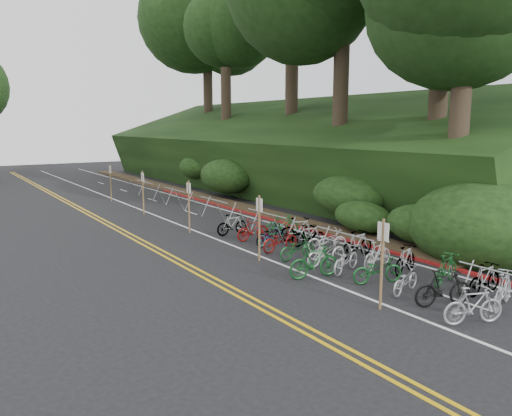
{
  "coord_description": "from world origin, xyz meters",
  "views": [
    {
      "loc": [
        -9.57,
        -10.21,
        5.08
      ],
      "look_at": [
        2.91,
        8.74,
        1.3
      ],
      "focal_mm": 35.0,
      "sensor_mm": 36.0,
      "label": 1
    }
  ],
  "objects": [
    {
      "name": "signpost_near",
      "position": [
        0.63,
        -1.03,
        1.47
      ],
      "size": [
        0.08,
        0.4,
        2.57
      ],
      "color": "brown",
      "rests_on": "ground"
    },
    {
      "name": "bike_racks_rest",
      "position": [
        3.0,
        13.0,
        0.85
      ],
      "size": [
        1.14,
        23.0,
        1.17
      ],
      "color": "#949596",
      "rests_on": "ground"
    },
    {
      "name": "tree_cluster",
      "position": [
        9.76,
        22.03,
        13.38
      ],
      "size": [
        34.22,
        55.51,
        21.56
      ],
      "color": "#2D2319",
      "rests_on": "ground"
    },
    {
      "name": "bike_front",
      "position": [
        0.96,
        2.22,
        0.56
      ],
      "size": [
        0.84,
        1.93,
        1.13
      ],
      "primitive_type": "imported",
      "rotation": [
        0.0,
        0.0,
        1.4
      ],
      "color": "#144C1E",
      "rests_on": "ground"
    },
    {
      "name": "ground",
      "position": [
        0.0,
        0.0,
        0.0
      ],
      "size": [
        120.0,
        120.0,
        0.0
      ],
      "primitive_type": "plane",
      "color": "black",
      "rests_on": "ground"
    },
    {
      "name": "bike_valet",
      "position": [
        2.96,
        2.84,
        0.49
      ],
      "size": [
        3.18,
        14.27,
        1.08
      ],
      "color": "#9E9EA3",
      "rests_on": "ground"
    },
    {
      "name": "bike_rack_front",
      "position": [
        3.13,
        -3.31,
        0.86
      ],
      "size": [
        1.14,
        3.18,
        1.17
      ],
      "color": "#949596",
      "rests_on": "ground"
    },
    {
      "name": "embankment",
      "position": [
        12.96,
        19.04,
        2.57
      ],
      "size": [
        14.3,
        48.14,
        9.11
      ],
      "color": "black",
      "rests_on": "ground"
    },
    {
      "name": "red_curb",
      "position": [
        5.7,
        12.0,
        0.05
      ],
      "size": [
        0.25,
        28.0,
        0.1
      ],
      "primitive_type": "cube",
      "color": "maroon",
      "rests_on": "ground"
    },
    {
      "name": "signposts_rest",
      "position": [
        0.6,
        14.0,
        1.43
      ],
      "size": [
        0.08,
        18.4,
        2.5
      ],
      "color": "brown",
      "rests_on": "ground"
    },
    {
      "name": "road_markings",
      "position": [
        0.63,
        10.1,
        0.0
      ],
      "size": [
        7.47,
        80.0,
        0.01
      ],
      "color": "gold",
      "rests_on": "ground"
    }
  ]
}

